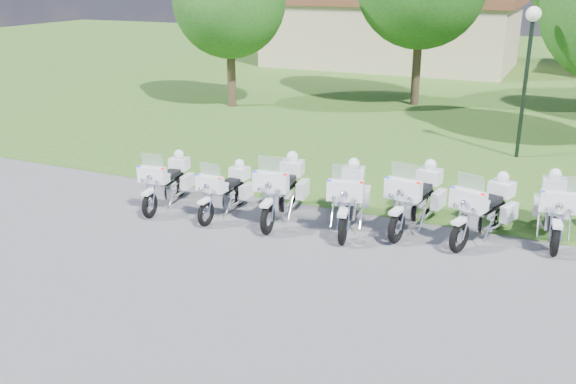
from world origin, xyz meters
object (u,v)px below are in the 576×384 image
at_px(motorcycle_4, 416,197).
at_px(motorcycle_2, 282,188).
at_px(lamp_post, 530,46).
at_px(motorcycle_5, 484,208).
at_px(motorcycle_1, 226,189).
at_px(motorcycle_3, 349,197).
at_px(motorcycle_6, 554,208).
at_px(motorcycle_0, 167,181).

bearing_deg(motorcycle_4, motorcycle_2, 20.95).
bearing_deg(lamp_post, motorcycle_5, -90.08).
bearing_deg(lamp_post, motorcycle_2, -120.17).
xyz_separation_m(motorcycle_4, lamp_post, (1.49, 6.94, 2.66)).
xyz_separation_m(motorcycle_1, motorcycle_3, (2.90, 0.44, 0.11)).
bearing_deg(motorcycle_5, motorcycle_6, -134.64).
relative_size(motorcycle_0, motorcycle_6, 0.91).
relative_size(motorcycle_4, lamp_post, 0.56).
distance_m(motorcycle_4, lamp_post, 7.58).
relative_size(motorcycle_0, motorcycle_3, 0.89).
xyz_separation_m(motorcycle_0, motorcycle_1, (1.60, 0.07, -0.03)).
height_order(motorcycle_0, motorcycle_2, motorcycle_2).
bearing_deg(motorcycle_2, lamp_post, -127.35).
bearing_deg(motorcycle_0, motorcycle_3, 178.90).
distance_m(motorcycle_6, lamp_post, 6.99).
xyz_separation_m(motorcycle_1, motorcycle_5, (5.75, 0.97, 0.09)).
relative_size(motorcycle_2, motorcycle_3, 1.02).
distance_m(motorcycle_3, motorcycle_6, 4.37).
relative_size(motorcycle_0, motorcycle_2, 0.88).
distance_m(motorcycle_4, motorcycle_5, 1.48).
xyz_separation_m(motorcycle_0, lamp_post, (7.36, 8.02, 2.75)).
bearing_deg(motorcycle_0, lamp_post, -140.04).
bearing_deg(motorcycle_6, motorcycle_0, 5.20).
xyz_separation_m(motorcycle_0, motorcycle_4, (5.87, 1.08, 0.09)).
distance_m(motorcycle_0, motorcycle_4, 5.97).
xyz_separation_m(motorcycle_3, motorcycle_5, (2.85, 0.53, -0.02)).
distance_m(motorcycle_0, motorcycle_5, 7.42).
bearing_deg(motorcycle_2, motorcycle_3, 177.35).
xyz_separation_m(motorcycle_1, lamp_post, (5.76, 7.95, 2.78)).
distance_m(motorcycle_3, motorcycle_5, 2.90).
xyz_separation_m(motorcycle_0, motorcycle_2, (2.92, 0.38, 0.09)).
relative_size(motorcycle_6, lamp_post, 0.54).
distance_m(motorcycle_0, motorcycle_3, 4.53).
relative_size(motorcycle_3, lamp_post, 0.55).
bearing_deg(motorcycle_2, motorcycle_0, 0.24).
distance_m(motorcycle_5, motorcycle_6, 1.51).
height_order(motorcycle_0, motorcycle_1, motorcycle_0).
distance_m(motorcycle_0, motorcycle_6, 8.87).
relative_size(motorcycle_5, motorcycle_6, 0.97).
xyz_separation_m(motorcycle_4, motorcycle_6, (2.83, 0.63, -0.03)).
relative_size(motorcycle_0, motorcycle_1, 1.04).
xyz_separation_m(motorcycle_2, motorcycle_4, (2.95, 0.70, -0.00)).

